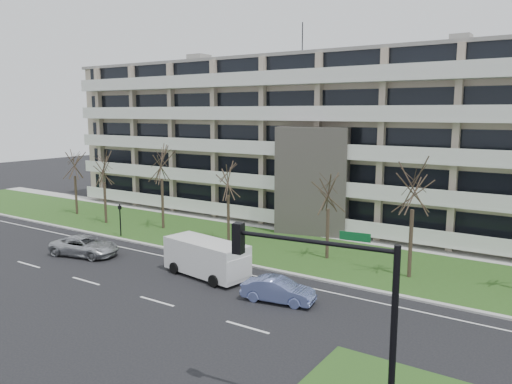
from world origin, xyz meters
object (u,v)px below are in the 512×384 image
Objects in this scene: silver_pickup at (85,246)px; pedestrian_signal at (120,216)px; traffic_signal at (334,303)px; white_van at (207,255)px; blue_sedan at (278,290)px.

silver_pickup is 5.68m from pedestrian_signal.
white_van is at bearing 137.35° from traffic_signal.
pedestrian_signal reaches higher than silver_pickup.
pedestrian_signal is (-2.10, 5.17, 1.05)m from silver_pickup.
blue_sedan is at bearing 123.90° from traffic_signal.
blue_sedan is at bearing -2.71° from white_van.
blue_sedan is 18.98m from pedestrian_signal.
white_van is 16.43m from traffic_signal.
white_van is 12.95m from pedestrian_signal.
white_van is at bearing -95.51° from silver_pickup.
pedestrian_signal is (-18.26, 5.08, 1.08)m from blue_sedan.
blue_sedan is at bearing -102.32° from silver_pickup.
blue_sedan is 6.07m from white_van.
traffic_signal is (23.24, -8.33, 3.60)m from silver_pickup.
traffic_signal is (7.09, -8.42, 3.64)m from blue_sedan.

